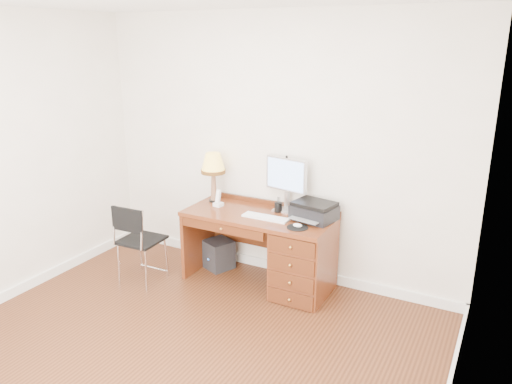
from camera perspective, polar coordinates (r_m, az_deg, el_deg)
The scene contains 12 objects.
ground at distance 4.26m, azimuth -8.91°, elevation -17.83°, with size 4.00×4.00×0.00m, color #3C1C0D.
room_shell at distance 4.66m, azimuth -4.21°, elevation -13.52°, with size 4.00×4.00×4.00m.
desk at distance 4.97m, azimuth 3.65°, elevation -6.77°, with size 1.50×0.67×0.75m.
monitor at distance 5.00m, azimuth 3.41°, elevation 1.67°, with size 0.47×0.19×0.54m.
keyboard at distance 4.85m, azimuth 1.11°, elevation -2.92°, with size 0.47×0.13×0.02m, color white.
mouse_pad at distance 4.63m, azimuth 4.77°, elevation -3.95°, with size 0.20×0.20×0.04m.
printer at distance 4.83m, azimuth 6.67°, elevation -2.16°, with size 0.45×0.38×0.18m.
leg_lamp at distance 5.26m, azimuth -4.92°, elevation 2.96°, with size 0.26×0.26×0.53m.
phone at distance 5.20m, azimuth -4.33°, elevation -1.07°, with size 0.09×0.09×0.18m.
pen_cup at distance 5.02m, azimuth 2.56°, elevation -1.75°, with size 0.08×0.08×0.10m, color black.
chair at distance 5.18m, azimuth -13.48°, elevation -4.92°, with size 0.42×0.42×0.85m.
equipment_box at distance 5.52m, azimuth -4.29°, elevation -7.10°, with size 0.27×0.27×0.32m, color black.
Camera 1 is at (2.16, -2.74, 2.43)m, focal length 35.00 mm.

